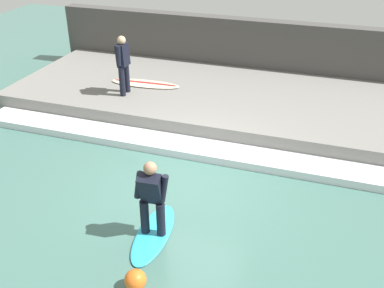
{
  "coord_description": "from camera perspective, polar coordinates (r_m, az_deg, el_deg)",
  "views": [
    {
      "loc": [
        -7.36,
        -2.63,
        5.3
      ],
      "look_at": [
        0.47,
        0.0,
        0.7
      ],
      "focal_mm": 42.0,
      "sensor_mm": 36.0,
      "label": 1
    }
  ],
  "objects": [
    {
      "name": "ground_plane",
      "position": [
        9.44,
        -0.9,
        -5.02
      ],
      "size": [
        28.0,
        28.0,
        0.0
      ],
      "primitive_type": "plane",
      "color": "#426B60"
    },
    {
      "name": "concrete_ledge",
      "position": [
        12.64,
        5.02,
        5.45
      ],
      "size": [
        4.4,
        12.38,
        0.5
      ],
      "primitive_type": "cube",
      "color": "slate",
      "rests_on": "ground_plane"
    },
    {
      "name": "back_wall",
      "position": [
        14.64,
        7.55,
        11.7
      ],
      "size": [
        0.5,
        13.0,
        1.96
      ],
      "primitive_type": "cube",
      "color": "#474442",
      "rests_on": "ground_plane"
    },
    {
      "name": "wave_foam_crest",
      "position": [
        10.46,
        1.49,
        -0.75
      ],
      "size": [
        0.81,
        11.76,
        0.19
      ],
      "primitive_type": "cube",
      "color": "silver",
      "rests_on": "ground_plane"
    },
    {
      "name": "surfboard_riding",
      "position": [
        8.15,
        -4.9,
        -11.28
      ],
      "size": [
        1.74,
        0.7,
        0.06
      ],
      "color": "#2DADD1",
      "rests_on": "ground_plane"
    },
    {
      "name": "surfer_riding",
      "position": [
        7.64,
        -5.16,
        -6.49
      ],
      "size": [
        0.44,
        0.63,
        1.45
      ],
      "color": "black",
      "rests_on": "surfboard_riding"
    },
    {
      "name": "surfer_waiting_near",
      "position": [
        12.27,
        -8.74,
        10.25
      ],
      "size": [
        0.55,
        0.26,
        1.6
      ],
      "color": "black",
      "rests_on": "concrete_ledge"
    },
    {
      "name": "surfboard_waiting_near",
      "position": [
        13.13,
        -5.96,
        7.65
      ],
      "size": [
        0.7,
        2.09,
        0.07
      ],
      "color": "beige",
      "rests_on": "concrete_ledge"
    },
    {
      "name": "marker_buoy",
      "position": [
        7.18,
        -7.2,
        -16.76
      ],
      "size": [
        0.34,
        0.34,
        0.34
      ],
      "primitive_type": "sphere",
      "color": "orange",
      "rests_on": "ground_plane"
    }
  ]
}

